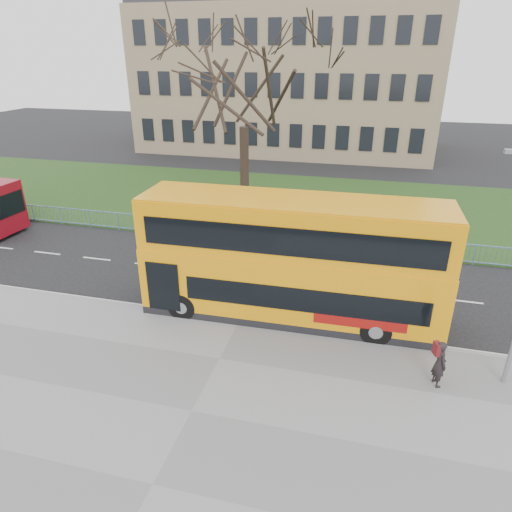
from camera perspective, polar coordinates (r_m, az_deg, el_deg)
The scene contains 9 objects.
ground at distance 19.80m, azimuth -0.78°, elevation -5.98°, with size 120.00×120.00×0.00m, color black.
pavement at distance 14.63m, azimuth -8.04°, elevation -18.78°, with size 80.00×10.50×0.12m, color slate.
kerb at distance 18.49m, azimuth -2.04°, elevation -8.14°, with size 80.00×0.20×0.14m, color gray.
grass_verge at distance 32.67m, azimuth 5.77°, elevation 6.50°, with size 80.00×15.40×0.08m, color #213D16.
guard_railing at distance 25.35m, azimuth 3.08°, elevation 2.44°, with size 40.00×0.12×1.10m, color #6888B8, non-canonical shape.
bare_tree at distance 27.69m, azimuth -1.54°, elevation 18.09°, with size 9.65×9.65×13.79m, color black, non-canonical shape.
civic_building at distance 52.44m, azimuth 4.13°, elevation 21.04°, with size 30.00×15.00×14.00m, color #8E7B5A.
yellow_bus at distance 17.79m, azimuth 4.46°, elevation -0.17°, with size 11.78×3.00×4.92m.
pedestrian at distance 15.95m, azimuth 21.96°, elevation -12.36°, with size 0.59×0.39×1.63m, color black.
Camera 1 is at (4.48, -16.49, 10.01)m, focal length 32.00 mm.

